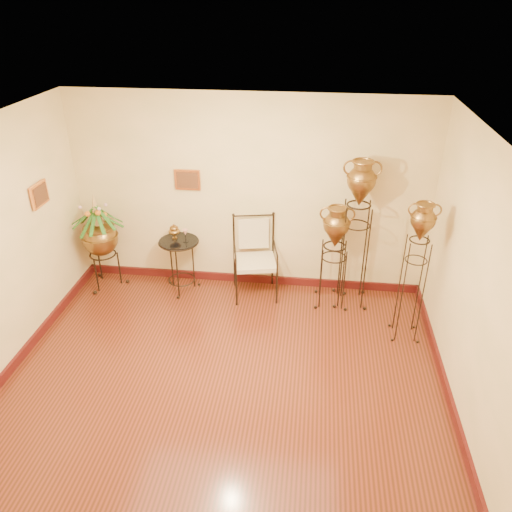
# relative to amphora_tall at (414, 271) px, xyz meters

# --- Properties ---
(ground) EXTENTS (5.00, 5.00, 0.00)m
(ground) POSITION_rel_amphora_tall_xyz_m (-2.15, -1.44, -0.94)
(ground) COLOR maroon
(ground) RESTS_ON ground
(room_shell) EXTENTS (5.02, 5.02, 2.81)m
(room_shell) POSITION_rel_amphora_tall_xyz_m (-2.16, -1.43, 0.79)
(room_shell) COLOR #FDDBA3
(room_shell) RESTS_ON ground
(amphora_tall) EXTENTS (0.45, 0.45, 1.85)m
(amphora_tall) POSITION_rel_amphora_tall_xyz_m (0.00, 0.00, 0.00)
(amphora_tall) COLOR black
(amphora_tall) RESTS_ON ground
(amphora_mid) EXTENTS (0.61, 0.61, 2.10)m
(amphora_mid) POSITION_rel_amphora_tall_xyz_m (-0.67, 0.71, 0.12)
(amphora_mid) COLOR black
(amphora_mid) RESTS_ON ground
(amphora_short) EXTENTS (0.53, 0.53, 1.48)m
(amphora_short) POSITION_rel_amphora_tall_xyz_m (-0.93, 0.66, -0.21)
(amphora_short) COLOR black
(amphora_short) RESTS_ON ground
(planter_urn) EXTENTS (0.81, 0.81, 1.49)m
(planter_urn) POSITION_rel_amphora_tall_xyz_m (-4.26, 0.71, -0.11)
(planter_urn) COLOR black
(planter_urn) RESTS_ON ground
(armchair) EXTENTS (0.76, 0.73, 1.16)m
(armchair) POSITION_rel_amphora_tall_xyz_m (-2.02, 0.71, -0.36)
(armchair) COLOR black
(armchair) RESTS_ON ground
(side_table) EXTENTS (0.73, 0.73, 1.02)m
(side_table) POSITION_rel_amphora_tall_xyz_m (-3.11, 0.72, -0.52)
(side_table) COLOR black
(side_table) RESTS_ON ground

